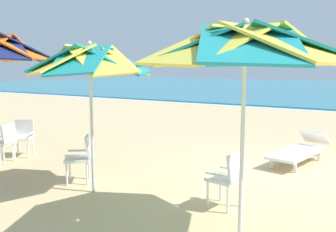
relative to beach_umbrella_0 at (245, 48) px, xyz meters
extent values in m
plane|color=#D3B784|center=(-0.03, 3.09, -2.33)|extent=(80.00, 80.00, 0.00)
cylinder|color=silver|center=(0.00, 0.00, -1.22)|extent=(0.05, 0.05, 2.22)
cube|color=teal|center=(0.56, 0.23, 0.02)|extent=(1.45, 1.34, 0.49)
cube|color=#EFDB4C|center=(0.23, 0.56, 0.02)|extent=(1.35, 1.43, 0.49)
cube|color=teal|center=(-0.23, 0.56, 0.02)|extent=(1.34, 1.45, 0.49)
cube|color=#EFDB4C|center=(-0.56, 0.23, 0.02)|extent=(1.43, 1.35, 0.49)
cube|color=teal|center=(-0.56, -0.23, 0.02)|extent=(1.45, 1.34, 0.49)
cube|color=#EFDB4C|center=(-0.23, -0.56, 0.02)|extent=(1.35, 1.43, 0.49)
cube|color=teal|center=(0.23, -0.56, 0.02)|extent=(1.34, 1.45, 0.49)
cube|color=#EFDB4C|center=(0.56, -0.23, 0.02)|extent=(1.43, 1.35, 0.49)
sphere|color=silver|center=(0.00, 0.00, 0.30)|extent=(0.08, 0.08, 0.08)
cube|color=white|center=(-0.55, 0.87, -1.89)|extent=(0.52, 0.52, 0.05)
cube|color=white|center=(-0.36, 0.83, -1.67)|extent=(0.17, 0.43, 0.40)
cube|color=white|center=(-0.59, 0.67, -1.78)|extent=(0.40, 0.12, 0.03)
cube|color=white|center=(-0.52, 1.06, -1.78)|extent=(0.40, 0.12, 0.03)
cylinder|color=white|center=(-0.76, 0.73, -2.12)|extent=(0.04, 0.04, 0.41)
cylinder|color=white|center=(-0.69, 1.07, -2.12)|extent=(0.04, 0.04, 0.41)
cylinder|color=white|center=(-0.41, 0.66, -2.12)|extent=(0.04, 0.04, 0.41)
cylinder|color=white|center=(-0.35, 1.00, -2.12)|extent=(0.04, 0.04, 0.41)
cylinder|color=silver|center=(-2.70, 0.36, -1.29)|extent=(0.05, 0.05, 2.08)
cube|color=teal|center=(-2.26, 0.54, -0.12)|extent=(1.08, 1.06, 0.50)
cube|color=#EFDB4C|center=(-2.52, 0.80, -0.12)|extent=(1.04, 1.13, 0.50)
cube|color=teal|center=(-2.89, 0.80, -0.12)|extent=(1.06, 1.08, 0.50)
cube|color=#EFDB4C|center=(-3.15, 0.54, -0.12)|extent=(1.13, 1.04, 0.50)
cube|color=teal|center=(-3.15, 0.17, -0.12)|extent=(1.08, 1.06, 0.50)
cube|color=#EFDB4C|center=(-2.89, -0.09, -0.12)|extent=(1.04, 1.13, 0.50)
cube|color=teal|center=(-2.52, -0.09, -0.12)|extent=(1.06, 1.08, 0.50)
cube|color=#EFDB4C|center=(-2.26, 0.17, -0.12)|extent=(1.13, 1.04, 0.50)
sphere|color=silver|center=(-2.70, 0.36, 0.16)|extent=(0.08, 0.08, 0.08)
cube|color=white|center=(-3.30, 0.61, -1.89)|extent=(0.62, 0.62, 0.05)
cube|color=white|center=(-3.14, 0.73, -1.67)|extent=(0.33, 0.39, 0.40)
cube|color=white|center=(-3.18, 0.45, -1.78)|extent=(0.34, 0.27, 0.03)
cube|color=white|center=(-3.42, 0.77, -1.78)|extent=(0.34, 0.27, 0.03)
cylinder|color=white|center=(-3.34, 0.37, -2.12)|extent=(0.04, 0.04, 0.41)
cylinder|color=white|center=(-3.55, 0.65, -2.12)|extent=(0.04, 0.04, 0.41)
cylinder|color=white|center=(-3.05, 0.58, -2.12)|extent=(0.04, 0.04, 0.41)
cylinder|color=white|center=(-3.27, 0.86, -2.12)|extent=(0.04, 0.04, 0.41)
cube|color=orange|center=(-4.86, 0.68, 0.16)|extent=(1.32, 1.23, 0.55)
cube|color=navy|center=(-5.17, 0.98, 0.16)|extent=(1.24, 1.29, 0.55)
cube|color=orange|center=(-5.60, 0.98, 0.16)|extent=(1.23, 1.32, 0.55)
cube|color=white|center=(-5.81, 1.37, -1.89)|extent=(0.61, 0.61, 0.05)
cube|color=white|center=(-5.92, 1.53, -1.67)|extent=(0.40, 0.32, 0.40)
cube|color=white|center=(-5.64, 1.48, -1.78)|extent=(0.26, 0.35, 0.03)
cube|color=white|center=(-5.97, 1.25, -1.78)|extent=(0.26, 0.35, 0.03)
cylinder|color=white|center=(-5.56, 1.32, -2.12)|extent=(0.04, 0.04, 0.41)
cylinder|color=white|center=(-5.85, 1.12, -2.12)|extent=(0.04, 0.04, 0.41)
cylinder|color=white|center=(-5.76, 1.61, -2.12)|extent=(0.04, 0.04, 0.41)
cylinder|color=white|center=(-6.05, 1.41, -2.12)|extent=(0.04, 0.04, 0.41)
cube|color=white|center=(-5.73, 0.77, -1.89)|extent=(0.54, 0.54, 0.05)
cube|color=white|center=(-5.53, 0.82, -1.67)|extent=(0.21, 0.43, 0.40)
cube|color=white|center=(-5.78, 0.96, -1.78)|extent=(0.39, 0.15, 0.03)
cylinder|color=white|center=(-5.94, 0.89, -2.12)|extent=(0.04, 0.04, 0.41)
cylinder|color=white|center=(-5.51, 0.65, -2.12)|extent=(0.04, 0.04, 0.41)
cylinder|color=white|center=(-5.61, 0.99, -2.12)|extent=(0.04, 0.04, 0.41)
cube|color=white|center=(-0.10, 3.92, -2.08)|extent=(0.98, 1.80, 0.06)
cube|color=white|center=(0.12, 4.95, -1.89)|extent=(0.70, 0.60, 0.36)
cube|color=white|center=(0.02, 3.24, -2.22)|extent=(0.06, 0.06, 0.22)
cube|color=white|center=(-0.48, 3.35, -2.22)|extent=(0.06, 0.06, 0.22)
cube|color=white|center=(0.29, 4.49, -2.22)|extent=(0.06, 0.06, 0.22)
cube|color=white|center=(-0.22, 4.60, -2.22)|extent=(0.06, 0.06, 0.22)
camera|label=1|loc=(1.37, -4.09, -0.20)|focal=38.64mm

